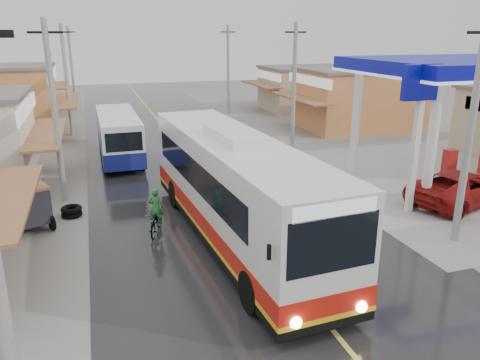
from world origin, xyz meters
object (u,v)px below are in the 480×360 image
Objects in this scene: cyclist at (156,218)px; tyre_stack at (72,211)px; second_bus at (119,135)px; coach_bus at (234,188)px; tricycle_near at (25,203)px; jeepney at (461,187)px.

tyre_stack is at bearing 156.83° from cyclist.
coach_bus is at bearing -76.68° from second_bus.
cyclist is 2.17× the size of tyre_stack.
second_bus is (-3.26, 13.19, -0.51)m from coach_bus.
coach_bus is at bearing -47.60° from tricycle_near.
coach_bus is 7.43m from tyre_stack.
tricycle_near reaches higher than jeepney.
tyre_stack is at bearing 140.67° from coach_bus.
cyclist is 4.26m from tyre_stack.
tricycle_near is (-18.35, 3.02, 0.27)m from jeepney.
second_bus is 18.95m from jeepney.
jeepney is 18.60m from tricycle_near.
second_bus reaches higher than jeepney.
second_bus is at bearing 73.84° from tyre_stack.
coach_bus is 2.45× the size of jeepney.
tricycle_near is 2.98× the size of tyre_stack.
second_bus reaches higher than tyre_stack.
coach_bus is 3.33m from cyclist.
tyre_stack is (-16.70, 3.66, -0.54)m from jeepney.
coach_bus reaches higher than tyre_stack.
cyclist is 0.73× the size of tricycle_near.
jeepney reaches higher than tyre_stack.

